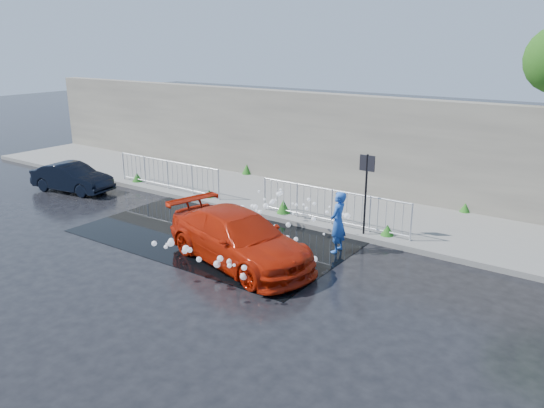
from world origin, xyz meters
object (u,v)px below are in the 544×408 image
at_px(dark_car, 72,178).
at_px(person, 338,222).
at_px(sign_post, 366,181).
at_px(red_car, 239,238).

bearing_deg(dark_car, person, -97.24).
distance_m(sign_post, dark_car, 11.49).
xyz_separation_m(sign_post, dark_car, (-11.30, -1.73, -1.19)).
xyz_separation_m(sign_post, person, (-0.16, -1.30, -0.87)).
bearing_deg(dark_car, sign_post, -90.74).
bearing_deg(person, red_car, -44.59).
bearing_deg(dark_car, red_car, -109.53).
bearing_deg(sign_post, red_car, -118.91).
xyz_separation_m(sign_post, red_car, (-1.88, -3.41, -1.06)).
xyz_separation_m(red_car, dark_car, (-9.42, 1.68, -0.13)).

